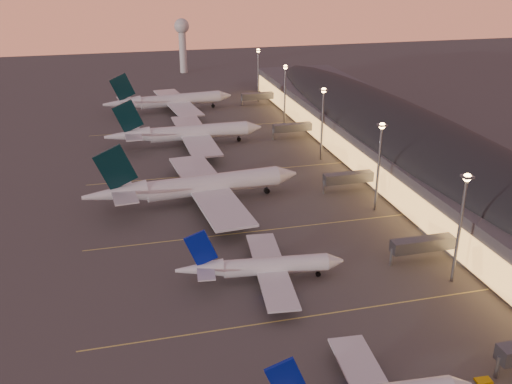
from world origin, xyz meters
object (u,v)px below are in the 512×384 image
object	(u,v)px
airliner_narrow_north	(261,267)
airliner_wide_near	(196,186)
airliner_wide_far	(170,101)
baggage_tug_a	(480,384)
radar_tower	(182,36)
airliner_wide_mid	(186,133)

from	to	relation	value
airliner_narrow_north	airliner_wide_near	distance (m)	47.30
airliner_wide_far	baggage_tug_a	xyz separation A→B (m)	(30.76, -197.53, -4.42)
radar_tower	airliner_wide_near	bearing A→B (deg)	-96.48
airliner_narrow_north	radar_tower	xyz separation A→B (m)	(15.45, 249.20, 18.36)
airliner_narrow_north	baggage_tug_a	bearing A→B (deg)	-50.96
airliner_wide_near	airliner_wide_far	size ratio (longest dim) A/B	1.06
airliner_wide_mid	airliner_wide_far	size ratio (longest dim) A/B	0.99
airliner_narrow_north	airliner_wide_far	bearing A→B (deg)	97.21
airliner_narrow_north	radar_tower	distance (m)	250.35
radar_tower	airliner_wide_far	bearing A→B (deg)	-101.33
airliner_wide_mid	airliner_wide_far	world-z (taller)	airliner_wide_far
airliner_wide_far	baggage_tug_a	bearing A→B (deg)	-88.23
baggage_tug_a	airliner_wide_far	bearing A→B (deg)	102.24
airliner_wide_near	airliner_wide_far	bearing A→B (deg)	82.60
radar_tower	airliner_wide_mid	bearing A→B (deg)	-97.17
airliner_narrow_north	airliner_wide_mid	bearing A→B (deg)	97.69
airliner_wide_mid	radar_tower	size ratio (longest dim) A/B	1.85
airliner_wide_near	radar_tower	world-z (taller)	radar_tower
airliner_wide_near	radar_tower	size ratio (longest dim) A/B	1.97
airliner_wide_near	baggage_tug_a	world-z (taller)	airliner_wide_near
airliner_narrow_north	airliner_wide_near	size ratio (longest dim) A/B	0.59
airliner_narrow_north	baggage_tug_a	world-z (taller)	airliner_narrow_north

